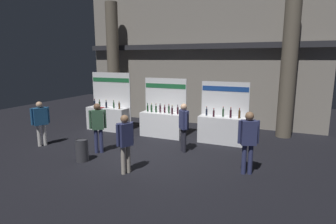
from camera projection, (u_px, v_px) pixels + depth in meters
ground_plane at (146, 156)px, 8.82m from camera, size 24.00×24.00×0.00m
hall_colonnade at (195, 55)px, 12.67m from camera, size 11.29×1.38×6.54m
exhibitor_booth_0 at (108, 116)px, 11.97m from camera, size 1.91×0.69×2.47m
exhibitor_booth_1 at (162, 122)px, 10.96m from camera, size 1.78×0.66×2.29m
exhibitor_booth_2 at (222, 127)px, 10.10m from camera, size 1.76×0.66×2.22m
trash_bin at (82, 150)px, 8.29m from camera, size 0.37×0.37×0.68m
visitor_0 at (125, 139)px, 7.29m from camera, size 0.38×0.48×1.61m
visitor_1 at (248, 137)px, 7.23m from camera, size 0.52×0.38×1.70m
visitor_2 at (40, 119)px, 9.66m from camera, size 0.42×0.57×1.59m
visitor_3 at (98, 124)px, 8.92m from camera, size 0.45×0.39×1.65m
visitor_4 at (184, 124)px, 9.03m from camera, size 0.39×0.40×1.62m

